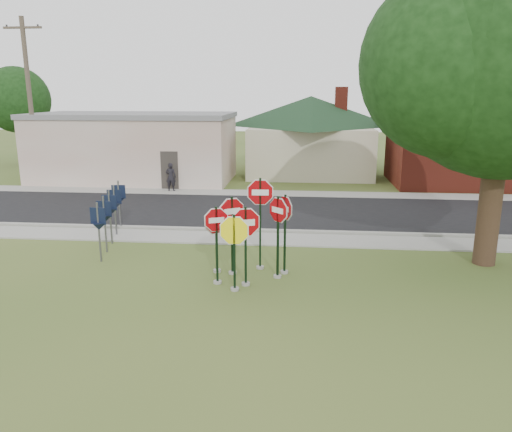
# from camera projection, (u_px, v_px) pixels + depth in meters

# --- Properties ---
(ground) EXTENTS (120.00, 120.00, 0.00)m
(ground) POSITION_uv_depth(u_px,v_px,m) (242.00, 297.00, 13.58)
(ground) COLOR #3C5620
(ground) RESTS_ON ground
(sidewalk_near) EXTENTS (60.00, 1.60, 0.06)m
(sidewalk_near) POSITION_uv_depth(u_px,v_px,m) (260.00, 239.00, 18.89)
(sidewalk_near) COLOR gray
(sidewalk_near) RESTS_ON ground
(road) EXTENTS (60.00, 7.00, 0.04)m
(road) POSITION_uv_depth(u_px,v_px,m) (268.00, 212.00, 23.24)
(road) COLOR black
(road) RESTS_ON ground
(sidewalk_far) EXTENTS (60.00, 1.60, 0.06)m
(sidewalk_far) POSITION_uv_depth(u_px,v_px,m) (274.00, 194.00, 27.39)
(sidewalk_far) COLOR gray
(sidewalk_far) RESTS_ON ground
(curb) EXTENTS (60.00, 0.20, 0.14)m
(curb) POSITION_uv_depth(u_px,v_px,m) (262.00, 231.00, 19.84)
(curb) COLOR gray
(curb) RESTS_ON ground
(stop_sign_center) EXTENTS (1.10, 0.40, 2.45)m
(stop_sign_center) POSITION_uv_depth(u_px,v_px,m) (246.00, 235.00, 14.07)
(stop_sign_center) COLOR gray
(stop_sign_center) RESTS_ON ground
(stop_sign_yellow) EXTENTS (1.13, 0.24, 2.31)m
(stop_sign_yellow) POSITION_uv_depth(u_px,v_px,m) (234.00, 243.00, 13.72)
(stop_sign_yellow) COLOR gray
(stop_sign_yellow) RESTS_ON ground
(stop_sign_left) EXTENTS (0.89, 0.39, 2.39)m
(stop_sign_left) POSITION_uv_depth(u_px,v_px,m) (217.00, 236.00, 14.23)
(stop_sign_left) COLOR gray
(stop_sign_left) RESTS_ON ground
(stop_sign_right) EXTENTS (0.75, 0.73, 2.60)m
(stop_sign_right) POSITION_uv_depth(u_px,v_px,m) (278.00, 226.00, 14.64)
(stop_sign_right) COLOR gray
(stop_sign_right) RESTS_ON ground
(stop_sign_back_right) EXTENTS (1.11, 0.24, 3.02)m
(stop_sign_back_right) POSITION_uv_depth(u_px,v_px,m) (260.00, 209.00, 15.34)
(stop_sign_back_right) COLOR gray
(stop_sign_back_right) RESTS_ON ground
(stop_sign_back_left) EXTENTS (0.94, 0.60, 2.54)m
(stop_sign_back_left) POSITION_uv_depth(u_px,v_px,m) (232.00, 224.00, 14.96)
(stop_sign_back_left) COLOR gray
(stop_sign_back_left) RESTS_ON ground
(stop_sign_far_right) EXTENTS (0.56, 0.86, 2.57)m
(stop_sign_far_right) POSITION_uv_depth(u_px,v_px,m) (285.00, 224.00, 15.01)
(stop_sign_far_right) COLOR gray
(stop_sign_far_right) RESTS_ON ground
(stop_sign_far_left) EXTENTS (0.80, 0.79, 2.19)m
(stop_sign_far_left) POSITION_uv_depth(u_px,v_px,m) (216.00, 231.00, 15.18)
(stop_sign_far_left) COLOR gray
(stop_sign_far_left) RESTS_ON ground
(route_sign_row) EXTENTS (1.43, 4.63, 2.00)m
(route_sign_row) POSITION_uv_depth(u_px,v_px,m) (110.00, 211.00, 18.13)
(route_sign_row) COLOR #59595E
(route_sign_row) RESTS_ON ground
(building_stucco) EXTENTS (12.20, 6.20, 4.20)m
(building_stucco) POSITION_uv_depth(u_px,v_px,m) (135.00, 146.00, 31.28)
(building_stucco) COLOR silver
(building_stucco) RESTS_ON ground
(building_house) EXTENTS (11.60, 11.60, 6.20)m
(building_house) POSITION_uv_depth(u_px,v_px,m) (311.00, 120.00, 33.78)
(building_house) COLOR #BEB697
(building_house) RESTS_ON ground
(building_brick) EXTENTS (10.20, 6.20, 4.75)m
(building_brick) POSITION_uv_depth(u_px,v_px,m) (479.00, 145.00, 29.77)
(building_brick) COLOR maroon
(building_brick) RESTS_ON ground
(oak_tree) EXTENTS (10.99, 10.39, 10.20)m
(oak_tree) POSITION_uv_depth(u_px,v_px,m) (507.00, 55.00, 14.71)
(oak_tree) COLOR black
(oak_tree) RESTS_ON ground
(utility_pole_near) EXTENTS (2.20, 0.26, 9.50)m
(utility_pole_near) POSITION_uv_depth(u_px,v_px,m) (30.00, 101.00, 28.36)
(utility_pole_near) COLOR #4A3D31
(utility_pole_near) RESTS_ON ground
(bg_tree_left) EXTENTS (4.90, 4.90, 7.35)m
(bg_tree_left) POSITION_uv_depth(u_px,v_px,m) (17.00, 100.00, 37.44)
(bg_tree_left) COLOR black
(bg_tree_left) RESTS_ON ground
(pedestrian) EXTENTS (0.58, 0.39, 1.57)m
(pedestrian) POSITION_uv_depth(u_px,v_px,m) (171.00, 177.00, 27.86)
(pedestrian) COLOR black
(pedestrian) RESTS_ON sidewalk_far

